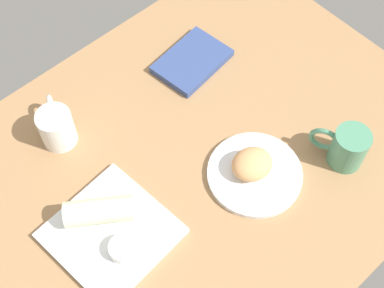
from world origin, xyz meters
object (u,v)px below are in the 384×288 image
at_px(scone_pastry, 252,164).
at_px(coffee_mug, 347,147).
at_px(breakfast_wrap, 99,211).
at_px(book_stack, 192,61).
at_px(round_plate, 255,174).
at_px(square_plate, 111,233).
at_px(sauce_cup, 123,249).
at_px(second_mug, 56,126).

distance_m(scone_pastry, coffee_mug, 0.22).
height_order(breakfast_wrap, coffee_mug, coffee_mug).
bearing_deg(book_stack, round_plate, 71.18).
distance_m(round_plate, scone_pastry, 0.04).
bearing_deg(square_plate, round_plate, 162.27).
distance_m(sauce_cup, breakfast_wrap, 0.10).
xyz_separation_m(square_plate, book_stack, (-0.45, -0.23, 0.00)).
height_order(scone_pastry, sauce_cup, scone_pastry).
relative_size(breakfast_wrap, coffee_mug, 1.13).
xyz_separation_m(square_plate, coffee_mug, (-0.52, 0.21, 0.04)).
xyz_separation_m(breakfast_wrap, book_stack, (-0.44, -0.19, -0.03)).
bearing_deg(breakfast_wrap, second_mug, 21.72).
bearing_deg(sauce_cup, scone_pastry, 172.91).
relative_size(breakfast_wrap, book_stack, 0.73).
height_order(square_plate, sauce_cup, sauce_cup).
bearing_deg(scone_pastry, sauce_cup, -7.09).
height_order(round_plate, second_mug, second_mug).
distance_m(round_plate, breakfast_wrap, 0.36).
height_order(scone_pastry, second_mug, second_mug).
height_order(coffee_mug, second_mug, coffee_mug).
distance_m(scone_pastry, square_plate, 0.35).
distance_m(sauce_cup, second_mug, 0.34).
bearing_deg(round_plate, book_stack, -108.82).
bearing_deg(book_stack, sauce_cup, 32.31).
bearing_deg(breakfast_wrap, coffee_mug, -81.28).
relative_size(round_plate, scone_pastry, 2.29).
height_order(breakfast_wrap, book_stack, breakfast_wrap).
height_order(book_stack, coffee_mug, coffee_mug).
height_order(round_plate, sauce_cup, sauce_cup).
distance_m(square_plate, breakfast_wrap, 0.06).
bearing_deg(coffee_mug, square_plate, -22.31).
distance_m(scone_pastry, breakfast_wrap, 0.35).
bearing_deg(sauce_cup, second_mug, -101.84).
height_order(scone_pastry, book_stack, scone_pastry).
relative_size(square_plate, breakfast_wrap, 1.62).
relative_size(round_plate, square_plate, 0.92).
height_order(breakfast_wrap, second_mug, second_mug).
relative_size(scone_pastry, book_stack, 0.47).
relative_size(round_plate, coffee_mug, 1.69).
relative_size(scone_pastry, breakfast_wrap, 0.65).
xyz_separation_m(round_plate, second_mug, (0.27, -0.38, 0.04)).
bearing_deg(breakfast_wrap, scone_pastry, -77.77).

